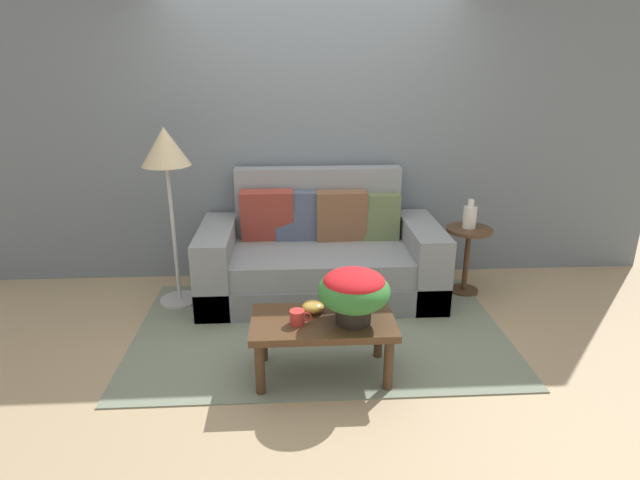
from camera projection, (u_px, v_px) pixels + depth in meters
name	position (u px, v px, depth m)	size (l,w,h in m)	color
ground_plane	(321.00, 341.00, 3.78)	(14.00, 14.00, 0.00)	tan
wall_back	(312.00, 124.00, 4.57)	(6.40, 0.12, 2.82)	slate
area_rug	(320.00, 330.00, 3.92)	(2.75, 1.73, 0.01)	gray
couch	(320.00, 258.00, 4.46)	(2.01, 0.94, 1.05)	slate
coffee_table	(323.00, 328.00, 3.27)	(0.91, 0.49, 0.40)	#442D1B
side_table	(468.00, 248.00, 4.44)	(0.39, 0.39, 0.59)	#4C331E
floor_lamp	(166.00, 160.00, 3.99)	(0.38, 0.38, 1.46)	#B2B2B7
potted_plant	(354.00, 290.00, 3.14)	(0.45, 0.45, 0.34)	black
coffee_mug	(298.00, 317.00, 3.18)	(0.14, 0.09, 0.09)	red
snack_bowl	(313.00, 307.00, 3.32)	(0.14, 0.14, 0.07)	gold
table_vase	(470.00, 216.00, 4.36)	(0.11, 0.11, 0.25)	silver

